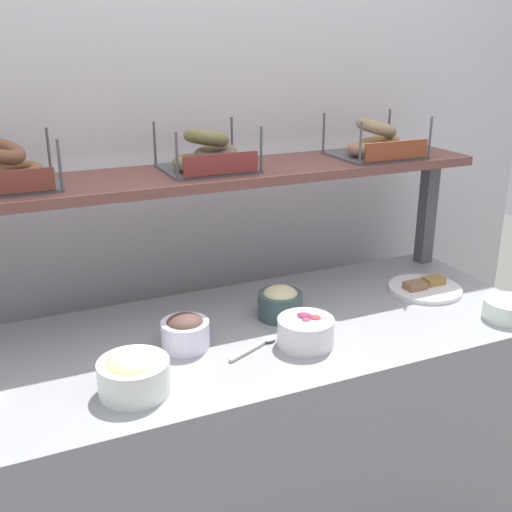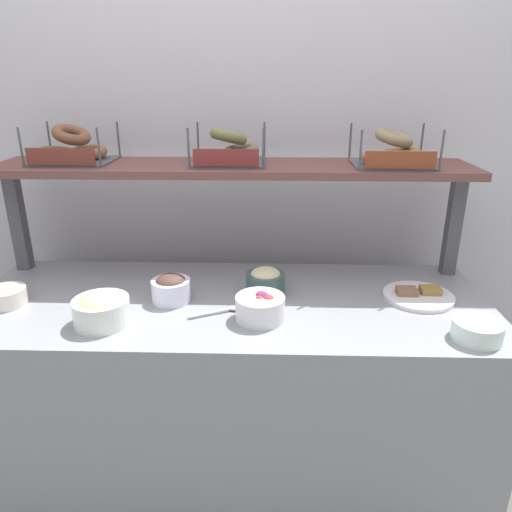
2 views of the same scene
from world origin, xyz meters
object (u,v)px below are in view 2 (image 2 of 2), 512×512
bowl_chocolate_spread (171,288)px  serving_plate_white (418,295)px  bagel_basket_poppy (228,151)px  bowl_egg_salad (101,308)px  bowl_cream_cheese (478,328)px  bowl_tuna_salad (266,281)px  serving_spoon_near_plate (223,310)px  bagel_basket_everything (392,153)px  bowl_lox_spread (6,295)px  bowl_beet_salad (261,307)px  bagel_basket_cinnamon_raisin (73,150)px

bowl_chocolate_spread → serving_plate_white: 0.87m
bowl_chocolate_spread → bagel_basket_poppy: size_ratio=0.47×
serving_plate_white → bowl_egg_salad: bearing=-168.4°
bowl_cream_cheese → bagel_basket_poppy: bearing=146.0°
bowl_egg_salad → serving_plate_white: bearing=11.6°
bowl_egg_salad → bowl_tuna_salad: bowl_egg_salad is taller
bowl_chocolate_spread → bowl_tuna_salad: bowl_tuna_salad is taller
bowl_egg_salad → bowl_tuna_salad: bearing=24.6°
serving_spoon_near_plate → bagel_basket_everything: size_ratio=0.60×
bowl_lox_spread → bagel_basket_poppy: 0.93m
bowl_beet_salad → bowl_chocolate_spread: size_ratio=1.18×
bowl_egg_salad → serving_spoon_near_plate: 0.39m
bowl_cream_cheese → bagel_basket_cinnamon_raisin: size_ratio=0.51×
bowl_egg_salad → bagel_basket_poppy: bearing=51.5°
bagel_basket_cinnamon_raisin → bagel_basket_poppy: size_ratio=1.01×
bagel_basket_cinnamon_raisin → serving_spoon_near_plate: bearing=-32.8°
bowl_cream_cheese → bagel_basket_cinnamon_raisin: bagel_basket_cinnamon_raisin is taller
serving_plate_white → bowl_chocolate_spread: bearing=-176.9°
bowl_beet_salad → bowl_tuna_salad: bowl_tuna_salad is taller
bowl_lox_spread → bowl_tuna_salad: (0.89, 0.11, 0.01)m
bowl_lox_spread → bowl_chocolate_spread: size_ratio=0.98×
bowl_beet_salad → bowl_lox_spread: size_ratio=1.20×
bowl_chocolate_spread → bagel_basket_poppy: (0.18, 0.29, 0.43)m
bowl_tuna_salad → bagel_basket_everything: bagel_basket_everything is taller
bowl_lox_spread → bagel_basket_poppy: (0.74, 0.34, 0.44)m
serving_plate_white → bagel_basket_poppy: (-0.69, 0.25, 0.47)m
bagel_basket_poppy → bagel_basket_everything: same height
serving_plate_white → bowl_lox_spread: bearing=-176.2°
serving_plate_white → bagel_basket_everything: 0.52m
bowl_beet_salad → bowl_cream_cheese: 0.66m
serving_plate_white → bagel_basket_poppy: size_ratio=0.86×
bowl_egg_salad → bowl_lox_spread: 0.39m
bowl_beet_salad → bowl_lox_spread: 0.88m
bowl_lox_spread → bowl_chocolate_spread: (0.56, 0.05, 0.01)m
bowl_chocolate_spread → bagel_basket_everything: (0.78, 0.26, 0.43)m
bowl_cream_cheese → serving_plate_white: 0.29m
bowl_lox_spread → bowl_chocolate_spread: 0.56m
bowl_cream_cheese → bowl_egg_salad: bearing=177.0°
bowl_chocolate_spread → bagel_basket_everything: bearing=18.7°
bagel_basket_everything → bowl_egg_salad: bearing=-155.8°
serving_plate_white → serving_spoon_near_plate: 0.69m
bowl_beet_salad → bagel_basket_everything: size_ratio=0.56×
bowl_tuna_salad → bowl_beet_salad: bearing=-94.1°
bowl_lox_spread → bagel_basket_cinnamon_raisin: 0.58m
bowl_beet_salad → serving_plate_white: (0.55, 0.17, -0.03)m
bowl_egg_salad → serving_spoon_near_plate: size_ratio=1.04×
bagel_basket_poppy → bowl_egg_salad: bearing=-128.5°
bowl_chocolate_spread → serving_plate_white: size_ratio=0.55×
bowl_beet_salad → bowl_chocolate_spread: 0.34m
bowl_egg_salad → bagel_basket_poppy: 0.73m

